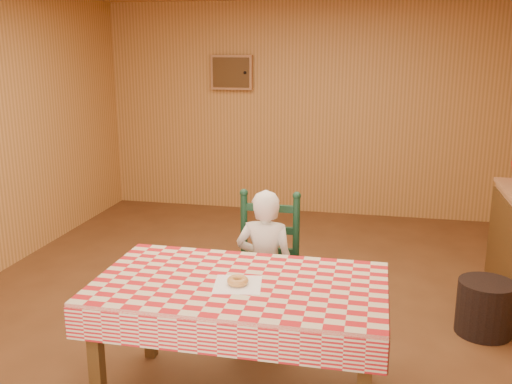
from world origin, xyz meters
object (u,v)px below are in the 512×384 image
dining_table (240,295)px  ladder_chair (267,273)px  storage_bin (485,308)px  seated_child (265,268)px

dining_table → ladder_chair: 0.81m
ladder_chair → storage_bin: (1.55, 0.41, -0.30)m
storage_bin → seated_child: bearing=-163.3°
ladder_chair → seated_child: bearing=-90.0°
ladder_chair → seated_child: 0.08m
seated_child → dining_table: bearing=90.0°
dining_table → ladder_chair: ladder_chair is taller
ladder_chair → seated_child: size_ratio=0.96×
seated_child → storage_bin: (1.55, 0.47, -0.36)m
dining_table → seated_child: bearing=90.0°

